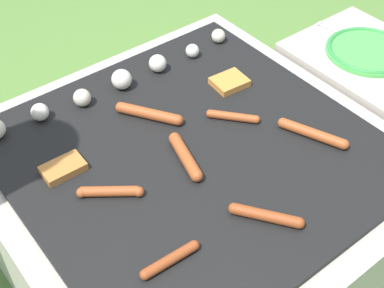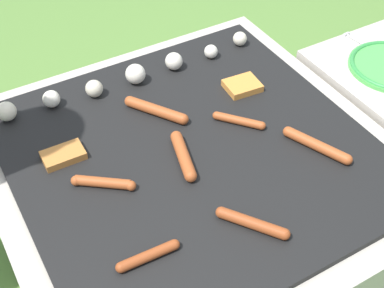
# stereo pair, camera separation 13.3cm
# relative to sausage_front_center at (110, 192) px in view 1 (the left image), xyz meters

# --- Properties ---
(ground_plane) EXTENTS (14.00, 14.00, 0.00)m
(ground_plane) POSITION_rel_sausage_front_center_xyz_m (0.24, 0.00, -0.46)
(ground_plane) COLOR #567F38
(grill) EXTENTS (0.99, 0.99, 0.44)m
(grill) POSITION_rel_sausage_front_center_xyz_m (0.24, 0.00, -0.24)
(grill) COLOR #B2AA9E
(grill) RESTS_ON ground_plane
(side_ledge) EXTENTS (0.37, 0.61, 0.44)m
(side_ledge) POSITION_rel_sausage_front_center_xyz_m (0.93, -0.09, -0.23)
(side_ledge) COLOR #B2AA9E
(side_ledge) RESTS_ON ground_plane
(sausage_front_center) EXTENTS (0.13, 0.10, 0.02)m
(sausage_front_center) POSITION_rel_sausage_front_center_xyz_m (0.00, 0.00, 0.00)
(sausage_front_center) COLOR #A34C23
(sausage_front_center) RESTS_ON grill
(sausage_back_right) EXTENTS (0.11, 0.14, 0.03)m
(sausage_back_right) POSITION_rel_sausage_front_center_xyz_m (0.23, -0.27, 0.00)
(sausage_back_right) COLOR #93421E
(sausage_back_right) RESTS_ON grill
(sausage_back_center) EXTENTS (0.10, 0.12, 0.02)m
(sausage_back_center) POSITION_rel_sausage_front_center_xyz_m (0.40, 0.03, -0.00)
(sausage_back_center) COLOR #A34C23
(sausage_back_center) RESTS_ON grill
(sausage_mid_left) EXTENTS (0.12, 0.17, 0.03)m
(sausage_mid_left) POSITION_rel_sausage_front_center_xyz_m (0.23, 0.17, 0.00)
(sausage_mid_left) COLOR #A34C23
(sausage_mid_left) RESTS_ON grill
(sausage_front_left) EXTENTS (0.14, 0.03, 0.02)m
(sausage_front_left) POSITION_rel_sausage_front_center_xyz_m (0.00, -0.23, -0.00)
(sausage_front_left) COLOR #93421E
(sausage_front_left) RESTS_ON grill
(sausage_front_right) EXTENTS (0.09, 0.18, 0.03)m
(sausage_front_right) POSITION_rel_sausage_front_center_xyz_m (0.51, -0.15, 0.00)
(sausage_front_right) COLOR #A34C23
(sausage_front_right) RESTS_ON grill
(sausage_mid_right) EXTENTS (0.07, 0.17, 0.03)m
(sausage_mid_right) POSITION_rel_sausage_front_center_xyz_m (0.20, -0.02, 0.00)
(sausage_mid_right) COLOR #A34C23
(sausage_mid_right) RESTS_ON grill
(bread_slice_center) EXTENTS (0.10, 0.09, 0.02)m
(bread_slice_center) POSITION_rel_sausage_front_center_xyz_m (0.49, 0.15, -0.00)
(bread_slice_center) COLOR #D18438
(bread_slice_center) RESTS_ON grill
(bread_slice_right) EXTENTS (0.10, 0.07, 0.02)m
(bread_slice_right) POSITION_rel_sausage_front_center_xyz_m (-0.05, 0.14, -0.00)
(bread_slice_right) COLOR #B27033
(bread_slice_right) RESTS_ON grill
(mushroom_row) EXTENTS (0.78, 0.08, 0.06)m
(mushroom_row) POSITION_rel_sausage_front_center_xyz_m (0.21, 0.33, 0.01)
(mushroom_row) COLOR beige
(mushroom_row) RESTS_ON grill
(plate_colorful) EXTENTS (0.26, 0.26, 0.02)m
(plate_colorful) POSITION_rel_sausage_front_center_xyz_m (0.93, -0.00, -0.00)
(plate_colorful) COLOR #4CB24C
(plate_colorful) RESTS_ON side_ledge
(fork_utensil) EXTENTS (0.03, 0.17, 0.01)m
(fork_utensil) POSITION_rel_sausage_front_center_xyz_m (0.94, 0.14, -0.01)
(fork_utensil) COLOR silver
(fork_utensil) RESTS_ON side_ledge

